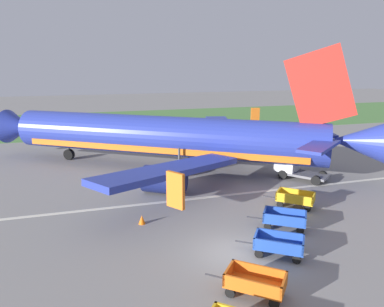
% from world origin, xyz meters
% --- Properties ---
extents(ground_plane, '(220.00, 220.00, 0.00)m').
position_xyz_m(ground_plane, '(0.00, 0.00, 0.00)').
color(ground_plane, gray).
extents(grass_strip, '(220.00, 28.00, 0.06)m').
position_xyz_m(grass_strip, '(0.00, 47.91, 0.03)').
color(grass_strip, '#518442').
rests_on(grass_strip, ground).
extents(apron_stripe, '(120.00, 0.36, 0.01)m').
position_xyz_m(apron_stripe, '(0.00, 8.26, 0.01)').
color(apron_stripe, silver).
rests_on(apron_stripe, ground).
extents(airplane, '(33.03, 28.26, 11.34)m').
position_xyz_m(airplane, '(0.87, 16.59, 3.05)').
color(airplane, '#28389E').
rests_on(airplane, ground).
extents(baggage_cart_second_in_row, '(3.18, 2.86, 1.07)m').
position_xyz_m(baggage_cart_second_in_row, '(-0.45, -3.58, 0.60)').
color(baggage_cart_second_in_row, orange).
rests_on(baggage_cart_second_in_row, ground).
extents(baggage_cart_third_in_row, '(3.33, 2.65, 1.07)m').
position_xyz_m(baggage_cart_third_in_row, '(2.26, -0.86, 0.60)').
color(baggage_cart_third_in_row, '#234CB2').
rests_on(baggage_cart_third_in_row, ground).
extents(baggage_cart_fourth_in_row, '(3.34, 2.62, 1.07)m').
position_xyz_m(baggage_cart_fourth_in_row, '(4.24, 1.91, 0.60)').
color(baggage_cart_fourth_in_row, '#234CB2').
rests_on(baggage_cart_fourth_in_row, ground).
extents(baggage_cart_far_end, '(3.12, 2.94, 1.07)m').
position_xyz_m(baggage_cart_far_end, '(6.78, 4.77, 0.60)').
color(baggage_cart_far_end, gold).
rests_on(baggage_cart_far_end, ground).
extents(service_truck_beside_carts, '(4.15, 4.64, 2.10)m').
position_xyz_m(service_truck_beside_carts, '(10.26, 10.76, 1.10)').
color(service_truck_beside_carts, slate).
rests_on(service_truck_beside_carts, ground).
extents(traffic_cone_near_plane, '(0.43, 0.43, 0.57)m').
position_xyz_m(traffic_cone_near_plane, '(-3.93, 5.03, 0.28)').
color(traffic_cone_near_plane, orange).
rests_on(traffic_cone_near_plane, ground).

